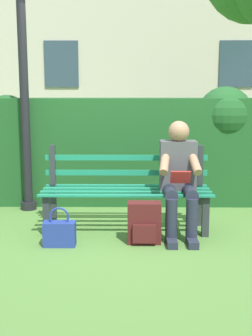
{
  "coord_description": "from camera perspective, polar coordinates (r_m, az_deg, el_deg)",
  "views": [
    {
      "loc": [
        -0.05,
        4.49,
        1.47
      ],
      "look_at": [
        0.0,
        0.1,
        0.7
      ],
      "focal_mm": 46.28,
      "sensor_mm": 36.0,
      "label": 1
    }
  ],
  "objects": [
    {
      "name": "ground",
      "position": [
        4.73,
        0.01,
        -8.18
      ],
      "size": [
        60.0,
        60.0,
        0.0
      ],
      "primitive_type": "plane",
      "color": "#517F38"
    },
    {
      "name": "park_bench",
      "position": [
        4.68,
        0.02,
        -2.84
      ],
      "size": [
        1.8,
        0.54,
        0.9
      ],
      "color": "#2D3338",
      "rests_on": "ground"
    },
    {
      "name": "person_seated",
      "position": [
        4.5,
        7.0,
        -0.95
      ],
      "size": [
        0.44,
        0.73,
        1.18
      ],
      "color": "#4C4C51",
      "rests_on": "ground"
    },
    {
      "name": "hedge_backdrop",
      "position": [
        5.89,
        -2.52,
        2.83
      ],
      "size": [
        5.32,
        0.89,
        1.55
      ],
      "color": "#1E5123",
      "rests_on": "ground"
    },
    {
      "name": "building_facade",
      "position": [
        13.31,
        2.82,
        20.61
      ],
      "size": [
        9.22,
        2.78,
        7.88
      ],
      "color": "beige",
      "rests_on": "ground"
    },
    {
      "name": "backpack",
      "position": [
        4.29,
        2.41,
        -7.28
      ],
      "size": [
        0.33,
        0.24,
        0.41
      ],
      "color": "#4C1919",
      "rests_on": "ground"
    },
    {
      "name": "handbag",
      "position": [
        4.27,
        -8.74,
        -8.42
      ],
      "size": [
        0.31,
        0.14,
        0.39
      ],
      "color": "navy",
      "rests_on": "ground"
    },
    {
      "name": "lamp_post",
      "position": [
        5.52,
        -13.49,
        15.46
      ],
      "size": [
        0.31,
        0.31,
        3.1
      ],
      "color": "black",
      "rests_on": "ground"
    }
  ]
}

